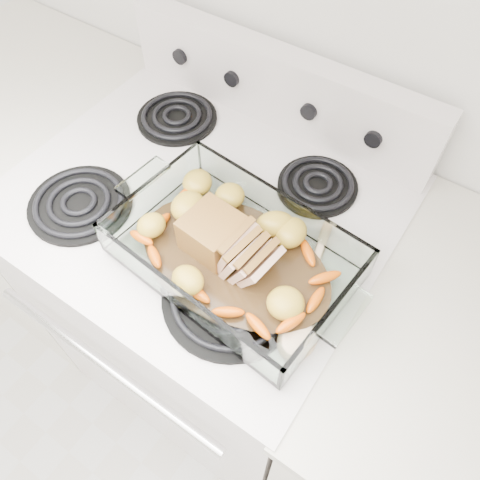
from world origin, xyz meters
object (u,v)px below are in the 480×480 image
Objects in this scene: counter_left at (53,201)px; pork_roast at (222,242)px; electric_range at (212,298)px; baking_dish at (234,256)px; counter_right at (430,436)px.

pork_roast is at bearing -7.11° from counter_left.
electric_range is 1.20× the size of counter_left.
pork_roast is (-0.03, 0.00, 0.02)m from baking_dish.
counter_left is at bearing -178.97° from pork_roast.
electric_range is 0.53m from pork_roast.
baking_dish is (0.15, -0.10, 0.48)m from electric_range.
counter_right is 0.76m from pork_roast.
pork_roast is at bearing -38.03° from electric_range.
baking_dish is at bearing 8.14° from pork_roast.
baking_dish is 2.33× the size of pork_roast.
counter_right is at bearing -0.10° from electric_range.
baking_dish is at bearing -6.89° from counter_left.
counter_left is 2.21× the size of baking_dish.
counter_left is at bearing 180.00° from counter_right.
electric_range is at bearing 150.12° from pork_roast.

